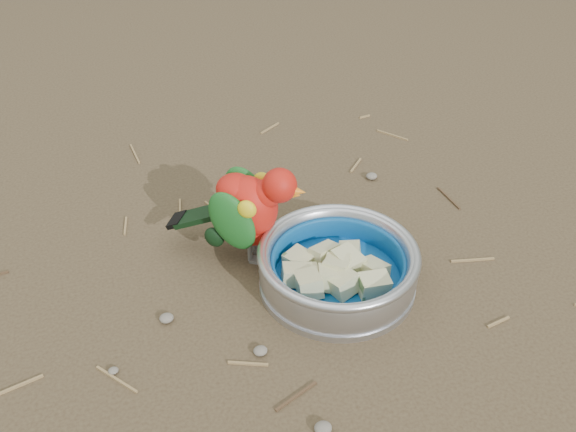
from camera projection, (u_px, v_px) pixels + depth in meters
name	position (u px, v px, depth m)	size (l,w,h in m)	color
ground	(264.00, 290.00, 0.87)	(60.00, 60.00, 0.00)	#493A27
food_bowl	(337.00, 281.00, 0.87)	(0.21, 0.21, 0.02)	#B2B2BA
bowl_wall	(338.00, 264.00, 0.85)	(0.21, 0.21, 0.04)	#B2B2BA
fruit_wedges	(338.00, 268.00, 0.86)	(0.13, 0.13, 0.03)	#C4C28C
lory_parrot	(248.00, 215.00, 0.88)	(0.09, 0.18, 0.15)	red
ground_debris	(241.00, 276.00, 0.88)	(0.90, 0.80, 0.01)	olive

